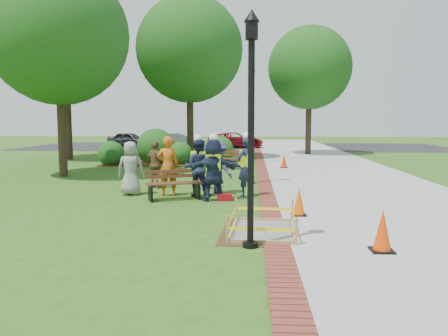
# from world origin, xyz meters

# --- Properties ---
(ground) EXTENTS (100.00, 100.00, 0.00)m
(ground) POSITION_xyz_m (0.00, 0.00, 0.00)
(ground) COLOR #285116
(ground) RESTS_ON ground
(sidewalk) EXTENTS (6.00, 60.00, 0.02)m
(sidewalk) POSITION_xyz_m (5.00, 10.00, 0.01)
(sidewalk) COLOR #9E9E99
(sidewalk) RESTS_ON ground
(brick_edging) EXTENTS (0.50, 60.00, 0.03)m
(brick_edging) POSITION_xyz_m (1.75, 10.00, 0.01)
(brick_edging) COLOR maroon
(brick_edging) RESTS_ON ground
(mulch_bed) EXTENTS (7.00, 3.00, 0.05)m
(mulch_bed) POSITION_xyz_m (-3.00, 12.00, 0.02)
(mulch_bed) COLOR #381E0F
(mulch_bed) RESTS_ON ground
(parking_lot) EXTENTS (36.00, 12.00, 0.01)m
(parking_lot) POSITION_xyz_m (0.00, 27.00, 0.00)
(parking_lot) COLOR black
(parking_lot) RESTS_ON ground
(wet_concrete_pad) EXTENTS (1.82, 2.39, 0.55)m
(wet_concrete_pad) POSITION_xyz_m (1.51, -1.88, 0.23)
(wet_concrete_pad) COLOR #47331E
(wet_concrete_pad) RESTS_ON ground
(bench_near) EXTENTS (1.68, 1.08, 0.87)m
(bench_near) POSITION_xyz_m (-1.00, 1.66, 0.28)
(bench_near) COLOR brown
(bench_near) RESTS_ON ground
(bench_far) EXTENTS (1.63, 0.73, 0.85)m
(bench_far) POSITION_xyz_m (0.44, 9.93, 0.27)
(bench_far) COLOR brown
(bench_far) RESTS_ON ground
(cone_front) EXTENTS (0.40, 0.40, 0.78)m
(cone_front) POSITION_xyz_m (3.58, -3.17, 0.38)
(cone_front) COLOR black
(cone_front) RESTS_ON ground
(cone_back) EXTENTS (0.36, 0.36, 0.71)m
(cone_back) POSITION_xyz_m (2.43, -0.31, 0.34)
(cone_back) COLOR black
(cone_back) RESTS_ON ground
(cone_far) EXTENTS (0.35, 0.35, 0.70)m
(cone_far) POSITION_xyz_m (2.84, 10.34, 0.34)
(cone_far) COLOR black
(cone_far) RESTS_ON ground
(toolbox) EXTENTS (0.45, 0.29, 0.21)m
(toolbox) POSITION_xyz_m (0.50, 1.59, 0.10)
(toolbox) COLOR #9E0C17
(toolbox) RESTS_ON ground
(lamp_near) EXTENTS (0.28, 0.28, 4.26)m
(lamp_near) POSITION_xyz_m (1.25, -3.00, 2.48)
(lamp_near) COLOR black
(lamp_near) RESTS_ON ground
(lamp_mid) EXTENTS (0.28, 0.28, 4.26)m
(lamp_mid) POSITION_xyz_m (1.25, 5.00, 2.48)
(lamp_mid) COLOR black
(lamp_mid) RESTS_ON ground
(lamp_far) EXTENTS (0.28, 0.28, 4.26)m
(lamp_far) POSITION_xyz_m (1.25, 13.00, 2.48)
(lamp_far) COLOR black
(lamp_far) RESTS_ON ground
(tree_left) EXTENTS (5.62, 5.62, 8.54)m
(tree_left) POSITION_xyz_m (-6.51, 6.63, 5.72)
(tree_left) COLOR #3D2D1E
(tree_left) RESTS_ON ground
(tree_back) EXTENTS (6.26, 6.26, 9.59)m
(tree_back) POSITION_xyz_m (-2.42, 15.23, 6.45)
(tree_back) COLOR #3D2D1E
(tree_back) RESTS_ON ground
(tree_right) EXTENTS (5.52, 5.52, 8.53)m
(tree_right) POSITION_xyz_m (5.09, 18.98, 5.76)
(tree_right) COLOR #3D2D1E
(tree_right) RESTS_ON ground
(tree_far) EXTENTS (6.82, 6.82, 10.29)m
(tree_far) POSITION_xyz_m (-9.51, 14.30, 6.87)
(tree_far) COLOR #3D2D1E
(tree_far) RESTS_ON ground
(shrub_a) EXTENTS (1.36, 1.36, 1.36)m
(shrub_a) POSITION_xyz_m (-6.00, 11.25, 0.00)
(shrub_a) COLOR #1C4112
(shrub_a) RESTS_ON ground
(shrub_b) EXTENTS (2.03, 2.03, 2.03)m
(shrub_b) POSITION_xyz_m (-3.89, 12.34, 0.00)
(shrub_b) COLOR #1C4112
(shrub_b) RESTS_ON ground
(shrub_c) EXTENTS (1.29, 1.29, 1.29)m
(shrub_c) POSITION_xyz_m (-2.49, 11.85, 0.00)
(shrub_c) COLOR #1C4112
(shrub_c) RESTS_ON ground
(shrub_d) EXTENTS (1.60, 1.60, 1.60)m
(shrub_d) POSITION_xyz_m (-0.51, 12.87, 0.00)
(shrub_d) COLOR #1C4112
(shrub_d) RESTS_ON ground
(shrub_e) EXTENTS (1.03, 1.03, 1.03)m
(shrub_e) POSITION_xyz_m (-2.56, 13.02, 0.00)
(shrub_e) COLOR #1C4112
(shrub_e) RESTS_ON ground
(casual_person_a) EXTENTS (0.56, 0.38, 1.68)m
(casual_person_a) POSITION_xyz_m (-2.48, 2.39, 0.84)
(casual_person_a) COLOR gray
(casual_person_a) RESTS_ON ground
(casual_person_b) EXTENTS (0.61, 0.41, 1.84)m
(casual_person_b) POSITION_xyz_m (-1.30, 2.35, 0.92)
(casual_person_b) COLOR #C15D16
(casual_person_b) RESTS_ON ground
(casual_person_c) EXTENTS (0.60, 0.61, 1.63)m
(casual_person_c) POSITION_xyz_m (-0.42, 3.73, 0.81)
(casual_person_c) COLOR silver
(casual_person_c) RESTS_ON ground
(casual_person_d) EXTENTS (0.62, 0.57, 1.62)m
(casual_person_d) POSITION_xyz_m (-2.01, 3.81, 0.81)
(casual_person_d) COLOR brown
(casual_person_d) RESTS_ON ground
(casual_person_e) EXTENTS (0.62, 0.62, 1.66)m
(casual_person_e) POSITION_xyz_m (0.23, 2.86, 0.83)
(casual_person_e) COLOR #3A3A65
(casual_person_e) RESTS_ON ground
(hivis_worker_a) EXTENTS (0.64, 0.48, 1.95)m
(hivis_worker_a) POSITION_xyz_m (0.17, 1.59, 0.97)
(hivis_worker_a) COLOR #1A2D45
(hivis_worker_a) RESTS_ON ground
(hivis_worker_b) EXTENTS (0.69, 0.67, 1.98)m
(hivis_worker_b) POSITION_xyz_m (1.11, 2.33, 0.98)
(hivis_worker_b) COLOR #181F40
(hivis_worker_b) RESTS_ON ground
(hivis_worker_c) EXTENTS (0.61, 0.45, 1.90)m
(hivis_worker_c) POSITION_xyz_m (-0.36, 2.31, 0.94)
(hivis_worker_c) COLOR #191E41
(hivis_worker_c) RESTS_ON ground
(parked_car_a) EXTENTS (2.77, 4.62, 1.41)m
(parked_car_a) POSITION_xyz_m (-9.06, 25.63, 0.00)
(parked_car_a) COLOR black
(parked_car_a) RESTS_ON ground
(parked_car_b) EXTENTS (2.75, 4.58, 1.40)m
(parked_car_b) POSITION_xyz_m (-4.60, 24.08, 0.00)
(parked_car_b) COLOR #97999C
(parked_car_b) RESTS_ON ground
(parked_car_c) EXTENTS (2.64, 4.57, 1.40)m
(parked_car_c) POSITION_xyz_m (-0.06, 25.51, 0.00)
(parked_car_c) COLOR maroon
(parked_car_c) RESTS_ON ground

